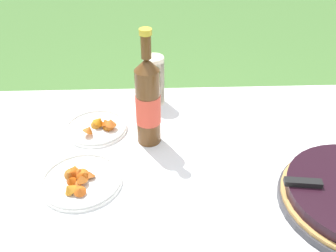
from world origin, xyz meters
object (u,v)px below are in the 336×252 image
(cup_stack, at_px, (154,80))
(snack_plate_left, at_px, (97,127))
(snack_plate_near, at_px, (81,179))
(cider_bottle_amber, at_px, (148,102))

(cup_stack, bearing_deg, snack_plate_left, -137.72)
(snack_plate_near, bearing_deg, snack_plate_left, 86.18)
(cup_stack, distance_m, cider_bottle_amber, 0.23)
(snack_plate_left, bearing_deg, cup_stack, 42.28)
(snack_plate_left, bearing_deg, cider_bottle_amber, -20.12)
(cider_bottle_amber, height_order, snack_plate_left, cider_bottle_amber)
(cup_stack, bearing_deg, snack_plate_near, -115.94)
(cup_stack, relative_size, snack_plate_left, 0.88)
(cider_bottle_amber, bearing_deg, snack_plate_near, -134.71)
(snack_plate_near, height_order, snack_plate_left, snack_plate_near)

